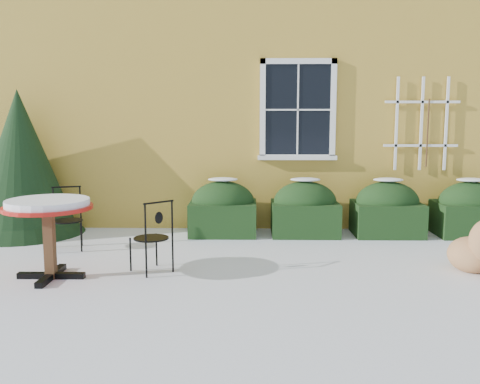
{
  "coord_description": "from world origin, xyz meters",
  "views": [
    {
      "loc": [
        0.13,
        -5.82,
        1.86
      ],
      "look_at": [
        0.0,
        1.0,
        0.9
      ],
      "focal_mm": 40.0,
      "sensor_mm": 36.0,
      "label": 1
    }
  ],
  "objects_px": {
    "evergreen_shrub": "(22,176)",
    "patio_chair_near": "(153,236)",
    "bistro_table": "(48,213)",
    "patio_chair_far": "(67,218)"
  },
  "relations": [
    {
      "from": "evergreen_shrub",
      "to": "patio_chair_near",
      "type": "xyz_separation_m",
      "value": [
        2.47,
        -2.13,
        -0.48
      ]
    },
    {
      "from": "bistro_table",
      "to": "patio_chair_far",
      "type": "distance_m",
      "value": 1.47
    },
    {
      "from": "evergreen_shrub",
      "to": "patio_chair_near",
      "type": "bearing_deg",
      "value": -40.8
    },
    {
      "from": "bistro_table",
      "to": "patio_chair_near",
      "type": "distance_m",
      "value": 1.22
    },
    {
      "from": "evergreen_shrub",
      "to": "patio_chair_far",
      "type": "distance_m",
      "value": 1.53
    },
    {
      "from": "patio_chair_near",
      "to": "patio_chair_far",
      "type": "height_order",
      "value": "patio_chair_near"
    },
    {
      "from": "evergreen_shrub",
      "to": "patio_chair_far",
      "type": "bearing_deg",
      "value": -43.6
    },
    {
      "from": "patio_chair_far",
      "to": "evergreen_shrub",
      "type": "bearing_deg",
      "value": 119.68
    },
    {
      "from": "evergreen_shrub",
      "to": "patio_chair_near",
      "type": "distance_m",
      "value": 3.3
    },
    {
      "from": "bistro_table",
      "to": "patio_chair_near",
      "type": "xyz_separation_m",
      "value": [
        1.14,
        0.28,
        -0.33
      ]
    }
  ]
}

